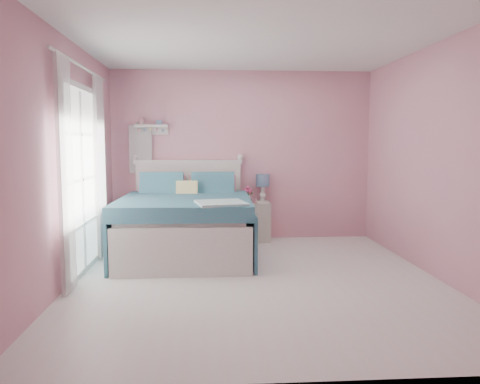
{
  "coord_description": "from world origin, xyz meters",
  "views": [
    {
      "loc": [
        -0.52,
        -5.01,
        1.5
      ],
      "look_at": [
        -0.1,
        1.2,
        0.84
      ],
      "focal_mm": 35.0,
      "sensor_mm": 36.0,
      "label": 1
    }
  ],
  "objects": [
    {
      "name": "bed",
      "position": [
        -0.83,
        1.18,
        0.41
      ],
      "size": [
        1.71,
        2.15,
        1.24
      ],
      "rotation": [
        0.0,
        0.0,
        -0.02
      ],
      "color": "silver",
      "rests_on": "floor"
    },
    {
      "name": "wall_shelf",
      "position": [
        -1.38,
        2.19,
        1.73
      ],
      "size": [
        0.5,
        0.15,
        0.25
      ],
      "color": "silver",
      "rests_on": "room_shell"
    },
    {
      "name": "hanging_dress",
      "position": [
        -1.55,
        2.18,
        1.4
      ],
      "size": [
        0.34,
        0.03,
        0.72
      ],
      "primitive_type": "cube",
      "color": "white",
      "rests_on": "room_shell"
    },
    {
      "name": "teacup",
      "position": [
        0.15,
        1.91,
        0.64
      ],
      "size": [
        0.1,
        0.1,
        0.08
      ],
      "primitive_type": "imported",
      "rotation": [
        0.0,
        0.0,
        -0.04
      ],
      "color": "#C88696",
      "rests_on": "nightstand"
    },
    {
      "name": "curtain_far",
      "position": [
        -1.92,
        1.14,
        1.18
      ],
      "size": [
        0.04,
        0.4,
        2.32
      ],
      "primitive_type": "cube",
      "color": "white",
      "rests_on": "floor"
    },
    {
      "name": "french_door",
      "position": [
        -1.97,
        0.4,
        1.07
      ],
      "size": [
        0.04,
        1.32,
        2.16
      ],
      "color": "silver",
      "rests_on": "floor"
    },
    {
      "name": "floor",
      "position": [
        0.0,
        0.0,
        0.0
      ],
      "size": [
        4.5,
        4.5,
        0.0
      ],
      "primitive_type": "plane",
      "color": "silver",
      "rests_on": "ground"
    },
    {
      "name": "vase",
      "position": [
        0.08,
        2.08,
        0.67
      ],
      "size": [
        0.15,
        0.15,
        0.14
      ],
      "primitive_type": "imported",
      "rotation": [
        0.0,
        0.0,
        0.19
      ],
      "color": "silver",
      "rests_on": "nightstand"
    },
    {
      "name": "curtain_near",
      "position": [
        -1.92,
        -0.34,
        1.18
      ],
      "size": [
        0.04,
        0.4,
        2.32
      ],
      "primitive_type": "cube",
      "color": "white",
      "rests_on": "floor"
    },
    {
      "name": "roses",
      "position": [
        0.07,
        2.08,
        0.78
      ],
      "size": [
        0.14,
        0.11,
        0.12
      ],
      "color": "#E24D87",
      "rests_on": "vase"
    },
    {
      "name": "table_lamp",
      "position": [
        0.31,
        2.13,
        0.89
      ],
      "size": [
        0.21,
        0.21,
        0.42
      ],
      "color": "white",
      "rests_on": "nightstand"
    },
    {
      "name": "room_shell",
      "position": [
        0.0,
        0.0,
        1.58
      ],
      "size": [
        4.5,
        4.5,
        4.5
      ],
      "color": "#D3858F",
      "rests_on": "floor"
    },
    {
      "name": "nightstand",
      "position": [
        0.2,
        2.02,
        0.3
      ],
      "size": [
        0.41,
        0.41,
        0.6
      ],
      "color": "beige",
      "rests_on": "floor"
    }
  ]
}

